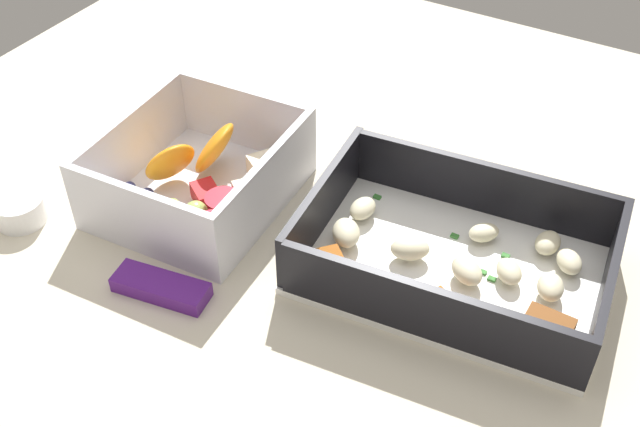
% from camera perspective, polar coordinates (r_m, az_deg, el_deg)
% --- Properties ---
extents(table_surface, '(0.80, 0.80, 0.02)m').
position_cam_1_polar(table_surface, '(0.62, -1.49, -1.26)').
color(table_surface, beige).
rests_on(table_surface, ground).
extents(pasta_container, '(0.23, 0.17, 0.05)m').
position_cam_1_polar(pasta_container, '(0.57, 9.78, -3.19)').
color(pasta_container, white).
rests_on(pasta_container, table_surface).
extents(fruit_bowl, '(0.14, 0.16, 0.06)m').
position_cam_1_polar(fruit_bowl, '(0.63, -8.64, 2.47)').
color(fruit_bowl, white).
rests_on(fruit_bowl, table_surface).
extents(candy_bar, '(0.07, 0.03, 0.01)m').
position_cam_1_polar(candy_bar, '(0.57, -11.53, -5.30)').
color(candy_bar, '#51197A').
rests_on(candy_bar, table_surface).
extents(paper_cup_liner, '(0.04, 0.04, 0.02)m').
position_cam_1_polar(paper_cup_liner, '(0.65, -21.09, 0.26)').
color(paper_cup_liner, white).
rests_on(paper_cup_liner, table_surface).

